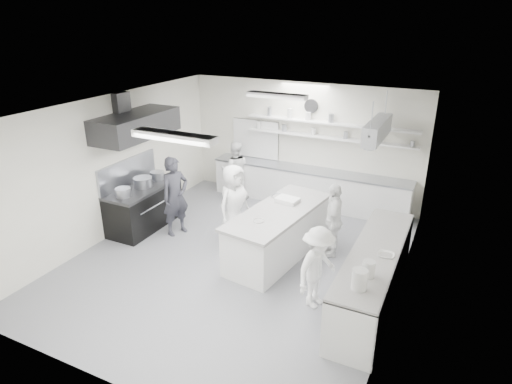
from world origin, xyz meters
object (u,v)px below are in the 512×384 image
at_px(back_counter, 308,187).
at_px(cook_back, 235,170).
at_px(right_counter, 373,277).
at_px(cook_stove, 175,196).
at_px(stove, 144,208).
at_px(prep_island, 278,234).

bearing_deg(back_counter, cook_back, -166.75).
height_order(right_counter, cook_stove, cook_stove).
bearing_deg(stove, cook_stove, 3.08).
relative_size(back_counter, cook_back, 3.31).
bearing_deg(right_counter, back_counter, 124.65).
relative_size(stove, back_counter, 0.36).
bearing_deg(cook_back, right_counter, 116.86).
xyz_separation_m(cook_stove, cook_back, (0.20, 2.32, -0.12)).
bearing_deg(back_counter, prep_island, -83.00).
height_order(right_counter, cook_back, cook_back).
height_order(stove, right_counter, right_counter).
height_order(back_counter, cook_back, cook_back).
relative_size(back_counter, right_counter, 1.52).
bearing_deg(right_counter, stove, 173.48).
bearing_deg(cook_back, cook_stove, 57.08).
bearing_deg(prep_island, cook_stove, -170.52).
bearing_deg(prep_island, back_counter, 104.78).
xyz_separation_m(back_counter, cook_stove, (-2.05, -2.75, 0.41)).
distance_m(right_counter, cook_back, 5.14).
height_order(cook_stove, cook_back, cook_stove).
xyz_separation_m(stove, cook_back, (1.06, 2.37, 0.31)).
relative_size(prep_island, cook_back, 1.69).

